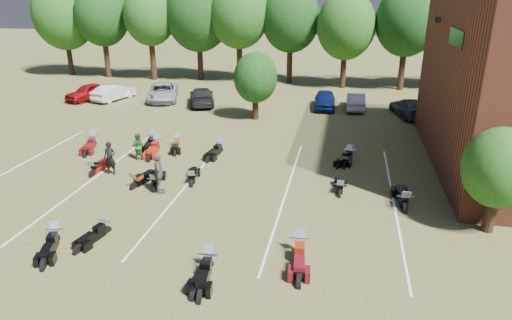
% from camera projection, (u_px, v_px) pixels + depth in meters
% --- Properties ---
extents(ground, '(160.00, 160.00, 0.00)m').
position_uv_depth(ground, '(230.00, 218.00, 19.52)').
color(ground, brown).
rests_on(ground, ground).
extents(car_0, '(3.19, 4.48, 1.42)m').
position_uv_depth(car_0, '(88.00, 92.00, 39.52)').
color(car_0, maroon).
rests_on(car_0, ground).
extents(car_1, '(2.58, 4.41, 1.37)m').
position_uv_depth(car_1, '(114.00, 92.00, 39.53)').
color(car_1, '#B8B9BD').
rests_on(car_1, ground).
extents(car_2, '(3.88, 5.68, 1.44)m').
position_uv_depth(car_2, '(163.00, 92.00, 39.42)').
color(car_2, '#96999E').
rests_on(car_2, ground).
extents(car_3, '(3.43, 5.23, 1.41)m').
position_uv_depth(car_3, '(202.00, 96.00, 38.03)').
color(car_3, black).
rests_on(car_3, ground).
extents(car_4, '(1.80, 4.17, 1.40)m').
position_uv_depth(car_4, '(325.00, 100.00, 36.86)').
color(car_4, navy).
rests_on(car_4, ground).
extents(car_5, '(1.51, 4.04, 1.32)m').
position_uv_depth(car_5, '(355.00, 101.00, 36.57)').
color(car_5, '#A2A39E').
rests_on(car_5, ground).
extents(car_6, '(2.86, 4.88, 1.28)m').
position_uv_depth(car_6, '(431.00, 106.00, 35.14)').
color(car_6, '#520405').
rests_on(car_6, ground).
extents(car_7, '(2.90, 4.89, 1.33)m').
position_uv_depth(car_7, '(409.00, 108.00, 34.59)').
color(car_7, '#333337').
rests_on(car_7, ground).
extents(person_black, '(0.68, 0.48, 1.78)m').
position_uv_depth(person_black, '(110.00, 158.00, 23.80)').
color(person_black, black).
rests_on(person_black, ground).
extents(person_green, '(0.82, 0.67, 1.55)m').
position_uv_depth(person_green, '(138.00, 146.00, 25.94)').
color(person_green, '#275921').
rests_on(person_green, ground).
extents(person_grey, '(0.92, 1.23, 1.95)m').
position_uv_depth(person_grey, '(159.00, 174.00, 21.60)').
color(person_grey, '#554E49').
rests_on(person_grey, ground).
extents(motorcycle_1, '(1.43, 2.37, 1.26)m').
position_uv_depth(motorcycle_1, '(57.00, 243.00, 17.63)').
color(motorcycle_1, black).
rests_on(motorcycle_1, ground).
extents(motorcycle_2, '(1.06, 2.17, 1.16)m').
position_uv_depth(motorcycle_2, '(106.00, 233.00, 18.33)').
color(motorcycle_2, black).
rests_on(motorcycle_2, ground).
extents(motorcycle_3, '(1.00, 2.34, 1.27)m').
position_uv_depth(motorcycle_3, '(209.00, 269.00, 16.02)').
color(motorcycle_3, black).
rests_on(motorcycle_3, ground).
extents(motorcycle_4, '(0.74, 2.16, 1.19)m').
position_uv_depth(motorcycle_4, '(209.00, 269.00, 16.01)').
color(motorcycle_4, black).
rests_on(motorcycle_4, ground).
extents(motorcycle_6, '(1.05, 2.58, 1.40)m').
position_uv_depth(motorcycle_6, '(299.00, 254.00, 16.91)').
color(motorcycle_6, '#4F0B13').
rests_on(motorcycle_6, ground).
extents(motorcycle_7, '(0.71, 2.15, 1.19)m').
position_uv_depth(motorcycle_7, '(93.00, 176.00, 23.92)').
color(motorcycle_7, maroon).
rests_on(motorcycle_7, ground).
extents(motorcycle_8, '(1.20, 2.26, 1.20)m').
position_uv_depth(motorcycle_8, '(135.00, 188.00, 22.43)').
color(motorcycle_8, black).
rests_on(motorcycle_8, ground).
extents(motorcycle_9, '(1.11, 2.17, 1.15)m').
position_uv_depth(motorcycle_9, '(192.00, 185.00, 22.75)').
color(motorcycle_9, black).
rests_on(motorcycle_9, ground).
extents(motorcycle_10, '(1.19, 2.29, 1.22)m').
position_uv_depth(motorcycle_10, '(155.00, 190.00, 22.23)').
color(motorcycle_10, black).
rests_on(motorcycle_10, ground).
extents(motorcycle_12, '(0.67, 2.09, 1.17)m').
position_uv_depth(motorcycle_12, '(340.00, 196.00, 21.64)').
color(motorcycle_12, black).
rests_on(motorcycle_12, ground).
extents(motorcycle_13, '(0.92, 2.50, 1.37)m').
position_uv_depth(motorcycle_13, '(404.00, 210.00, 20.21)').
color(motorcycle_13, black).
rests_on(motorcycle_13, ground).
extents(motorcycle_14, '(1.38, 2.59, 1.38)m').
position_uv_depth(motorcycle_14, '(94.00, 146.00, 28.29)').
color(motorcycle_14, '#4D0B0B').
rests_on(motorcycle_14, ground).
extents(motorcycle_15, '(1.14, 2.57, 1.38)m').
position_uv_depth(motorcycle_15, '(157.00, 150.00, 27.63)').
color(motorcycle_15, '#9F1B0B').
rests_on(motorcycle_15, ground).
extents(motorcycle_16, '(1.22, 2.62, 1.41)m').
position_uv_depth(motorcycle_16, '(154.00, 146.00, 28.40)').
color(motorcycle_16, black).
rests_on(motorcycle_16, ground).
extents(motorcycle_17, '(1.19, 2.20, 1.17)m').
position_uv_depth(motorcycle_17, '(178.00, 147.00, 28.20)').
color(motorcycle_17, black).
rests_on(motorcycle_17, ground).
extents(motorcycle_18, '(1.04, 2.38, 1.28)m').
position_uv_depth(motorcycle_18, '(220.00, 152.00, 27.26)').
color(motorcycle_18, black).
rests_on(motorcycle_18, ground).
extents(motorcycle_19, '(1.32, 2.19, 1.17)m').
position_uv_depth(motorcycle_19, '(348.00, 159.00, 26.15)').
color(motorcycle_19, black).
rests_on(motorcycle_19, ground).
extents(motorcycle_20, '(1.08, 2.18, 1.16)m').
position_uv_depth(motorcycle_20, '(350.00, 158.00, 26.28)').
color(motorcycle_20, black).
rests_on(motorcycle_20, ground).
extents(tree_line, '(56.00, 6.00, 9.79)m').
position_uv_depth(tree_line, '(293.00, 19.00, 44.01)').
color(tree_line, black).
rests_on(tree_line, ground).
extents(young_tree_near_building, '(2.80, 2.80, 4.16)m').
position_uv_depth(young_tree_near_building, '(500.00, 168.00, 17.54)').
color(young_tree_near_building, black).
rests_on(young_tree_near_building, ground).
extents(young_tree_midfield, '(3.20, 3.20, 4.70)m').
position_uv_depth(young_tree_midfield, '(255.00, 78.00, 32.98)').
color(young_tree_midfield, black).
rests_on(young_tree_midfield, ground).
extents(parking_lines, '(20.10, 14.00, 0.01)m').
position_uv_depth(parking_lines, '(187.00, 185.00, 22.81)').
color(parking_lines, silver).
rests_on(parking_lines, ground).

